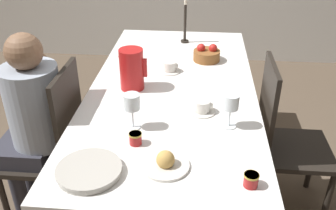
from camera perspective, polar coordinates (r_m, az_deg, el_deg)
The scene contains 16 objects.
ground_plane at distance 2.65m, azimuth 0.59°, elevation -12.35°, with size 20.00×20.00×0.00m, color brown.
dining_table at distance 2.25m, azimuth 0.68°, elevation 0.66°, with size 0.97×2.01×0.78m.
chair_person_side at distance 2.26m, azimuth -17.04°, elevation -5.90°, with size 0.42×0.42×0.99m.
chair_opposite at distance 2.31m, azimuth 17.11°, elevation -4.94°, with size 0.42×0.42×0.99m.
person_seated at distance 2.19m, azimuth -20.10°, elevation -1.72°, with size 0.39×0.41×1.18m.
red_pitcher at distance 2.16m, azimuth -5.56°, elevation 5.48°, with size 0.16×0.14×0.24m.
wine_glass_water at distance 1.77m, azimuth -5.52°, elevation 0.24°, with size 0.08×0.08×0.18m.
wine_glass_juice at distance 1.80m, azimuth 9.53°, elevation 0.19°, with size 0.08×0.08×0.17m.
teacup_near_person at distance 1.95m, azimuth 5.22°, elevation -0.33°, with size 0.14×0.14×0.07m.
teacup_across at distance 2.39m, azimuth 0.23°, elevation 5.77°, with size 0.14×0.14×0.07m.
serving_tray at distance 1.58m, azimuth -11.94°, elevation -9.75°, with size 0.27×0.27×0.03m.
bread_plate at distance 1.58m, azimuth -0.38°, elevation -8.77°, with size 0.20×0.20×0.08m.
jam_jar_amber at distance 1.71m, azimuth -4.98°, elevation -5.03°, with size 0.06×0.06×0.06m.
jam_jar_red at distance 1.52m, azimuth 12.55°, elevation -11.01°, with size 0.06×0.06×0.06m.
fruit_bowl at distance 2.57m, azimuth 5.91°, elevation 7.67°, with size 0.18×0.18×0.12m.
candlestick_tall at distance 2.86m, azimuth 2.61°, elevation 12.05°, with size 0.06×0.06×0.34m.
Camera 1 is at (0.15, -1.96, 1.78)m, focal length 40.00 mm.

